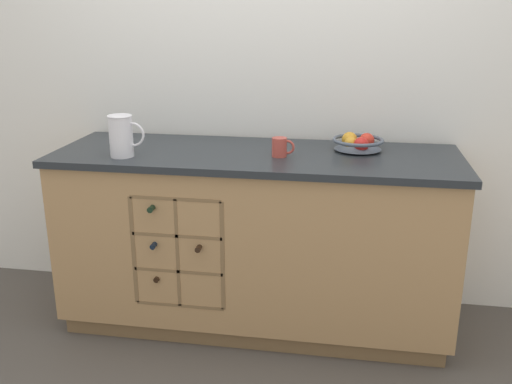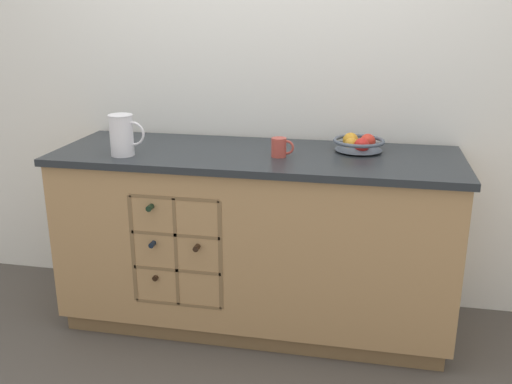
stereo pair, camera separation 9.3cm
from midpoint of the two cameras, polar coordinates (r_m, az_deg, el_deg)
ground_plane at (r=3.19m, az=0.85°, el=-12.59°), size 14.00×14.00×0.00m
back_wall at (r=3.16m, az=2.30°, el=11.63°), size 4.40×0.06×2.55m
kitchen_island at (r=2.98m, az=0.82°, el=-4.70°), size 2.01×0.71×0.94m
fruit_bowl at (r=2.90m, az=11.14°, el=4.80°), size 0.26×0.26×0.09m
white_pitcher at (r=2.82m, az=-12.32°, el=5.67°), size 0.18×0.12×0.20m
ceramic_mug at (r=2.75m, az=3.36°, el=4.48°), size 0.11×0.07×0.09m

